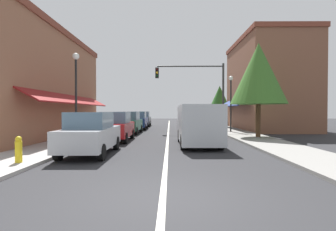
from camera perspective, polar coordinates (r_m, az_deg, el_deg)
ground_plane at (r=23.31m, az=0.08°, el=-3.48°), size 80.00×80.00×0.00m
sidewalk_left at (r=23.98m, az=-13.20°, el=-3.24°), size 2.60×56.00×0.12m
sidewalk_right at (r=23.91m, az=13.40°, el=-3.25°), size 2.60×56.00×0.12m
lane_center_stripe at (r=23.31m, az=0.08°, el=-3.48°), size 0.14×52.00×0.01m
storefront_left_block at (r=19.59m, az=-27.51°, el=6.12°), size 5.69×14.20×7.21m
storefront_right_block at (r=27.08m, az=21.04°, el=6.36°), size 6.94×10.20×8.77m
parked_car_nearest_left at (r=11.20m, az=-16.70°, el=-3.84°), size 1.82×4.12×1.77m
parked_car_second_left at (r=15.95m, az=-11.43°, el=-2.40°), size 1.81×4.12×1.77m
parked_car_third_left at (r=21.03m, az=-8.64°, el=-1.58°), size 1.84×4.13×1.77m
parked_car_far_left at (r=25.73m, az=-6.68°, el=-1.11°), size 1.82×4.12×1.77m
parked_car_distant_left at (r=31.14m, az=-5.56°, el=-0.75°), size 1.83×4.13×1.77m
van_in_lane at (r=13.74m, az=6.63°, el=-1.80°), size 2.04×5.20×2.12m
traffic_signal_mast_arm at (r=22.83m, az=7.02°, el=6.80°), size 6.02×0.50×5.98m
street_lamp_left_near at (r=15.05m, az=-19.65°, el=6.73°), size 0.36×0.36×4.98m
street_lamp_right_mid at (r=22.07m, az=13.71°, el=4.53°), size 0.36×0.36×4.73m
tree_right_near at (r=18.04m, az=19.34°, el=8.69°), size 3.62×3.62×6.26m
tree_right_far at (r=32.89m, az=11.33°, el=3.96°), size 2.57×2.57×4.97m
fire_hydrant at (r=9.86m, az=-30.10°, el=-6.50°), size 0.22×0.22×0.87m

